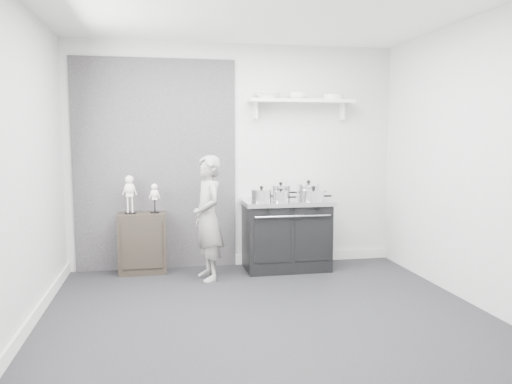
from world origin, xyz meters
TOP-DOWN VIEW (x-y plane):
  - ground at (0.00, 0.00)m, footprint 4.00×4.00m
  - room_shell at (-0.09, 0.15)m, footprint 4.02×3.62m
  - wall_shelf at (0.80, 1.68)m, footprint 1.30×0.26m
  - stove at (0.57, 1.48)m, footprint 1.05×0.65m
  - side_cabinet at (-1.12, 1.61)m, footprint 0.54×0.32m
  - child at (-0.39, 1.20)m, footprint 0.44×0.57m
  - pot_front_left at (0.24, 1.35)m, footprint 0.32×0.24m
  - pot_back_left at (0.53, 1.59)m, footprint 0.32×0.24m
  - pot_back_right at (0.88, 1.58)m, footprint 0.35×0.27m
  - pot_front_right at (0.85, 1.28)m, footprint 0.36×0.27m
  - pot_front_center at (0.46, 1.29)m, footprint 0.28×0.19m
  - skeleton_full at (-1.25, 1.61)m, footprint 0.14×0.09m
  - skeleton_torso at (-0.97, 1.61)m, footprint 0.11×0.07m
  - bowl_large at (0.37, 1.67)m, footprint 0.30×0.30m
  - bowl_small at (0.76, 1.67)m, footprint 0.23×0.23m
  - plate_stack at (1.21, 1.67)m, footprint 0.25×0.25m

SIDE VIEW (x-z plane):
  - ground at x=0.00m, z-range 0.00..0.00m
  - side_cabinet at x=-1.12m, z-range 0.00..0.71m
  - stove at x=0.57m, z-range 0.00..0.84m
  - child at x=-0.39m, z-range 0.00..1.39m
  - pot_front_center at x=0.46m, z-range 0.82..0.98m
  - skeleton_torso at x=-0.97m, z-range 0.71..1.10m
  - pot_front_right at x=0.85m, z-range 0.82..1.00m
  - pot_front_left at x=0.24m, z-range 0.82..1.01m
  - pot_back_left at x=0.53m, z-range 0.82..1.02m
  - pot_back_right at x=0.88m, z-range 0.82..1.04m
  - skeleton_full at x=-1.25m, z-range 0.71..1.22m
  - room_shell at x=-0.09m, z-range 0.28..2.99m
  - wall_shelf at x=0.80m, z-range 1.89..2.13m
  - plate_stack at x=1.21m, z-range 2.04..2.10m
  - bowl_small at x=0.76m, z-range 2.04..2.11m
  - bowl_large at x=0.37m, z-range 2.04..2.11m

